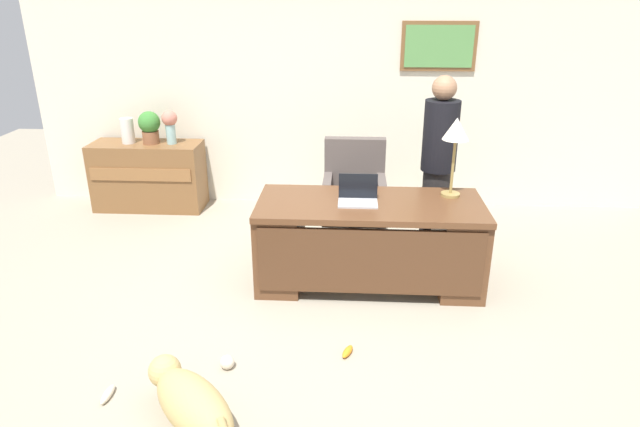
{
  "coord_description": "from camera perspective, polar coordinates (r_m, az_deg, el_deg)",
  "views": [
    {
      "loc": [
        0.13,
        -3.62,
        2.34
      ],
      "look_at": [
        -0.1,
        0.3,
        0.75
      ],
      "focal_mm": 30.81,
      "sensor_mm": 36.0,
      "label": 1
    }
  ],
  "objects": [
    {
      "name": "ground_plane",
      "position": [
        4.31,
        1.17,
        -10.83
      ],
      "size": [
        12.0,
        12.0,
        0.0
      ],
      "primitive_type": "plane",
      "color": "#9E937F"
    },
    {
      "name": "back_wall",
      "position": [
        6.3,
        2.29,
        13.0
      ],
      "size": [
        7.0,
        0.16,
        2.7
      ],
      "color": "beige",
      "rests_on": "ground_plane"
    },
    {
      "name": "desk",
      "position": [
        4.63,
        5.12,
        -2.8
      ],
      "size": [
        1.87,
        0.81,
        0.73
      ],
      "color": "brown",
      "rests_on": "ground_plane"
    },
    {
      "name": "credenza",
      "position": [
        6.6,
        -17.34,
        3.76
      ],
      "size": [
        1.23,
        0.5,
        0.76
      ],
      "color": "brown",
      "rests_on": "ground_plane"
    },
    {
      "name": "armchair",
      "position": [
        5.43,
        3.56,
        1.77
      ],
      "size": [
        0.6,
        0.59,
        1.01
      ],
      "color": "#564C47",
      "rests_on": "ground_plane"
    },
    {
      "name": "person_standing",
      "position": [
        5.24,
        12.17,
        5.11
      ],
      "size": [
        0.32,
        0.32,
        1.66
      ],
      "color": "#262323",
      "rests_on": "ground_plane"
    },
    {
      "name": "dog_lying",
      "position": [
        3.41,
        -13.29,
        -18.5
      ],
      "size": [
        0.7,
        0.7,
        0.3
      ],
      "color": "tan",
      "rests_on": "ground_plane"
    },
    {
      "name": "laptop",
      "position": [
        4.5,
        3.96,
        1.87
      ],
      "size": [
        0.32,
        0.22,
        0.22
      ],
      "color": "#B2B5BA",
      "rests_on": "desk"
    },
    {
      "name": "desk_lamp",
      "position": [
        4.63,
        13.94,
        8.0
      ],
      "size": [
        0.22,
        0.22,
        0.67
      ],
      "color": "#9E8447",
      "rests_on": "desk"
    },
    {
      "name": "vase_with_flowers",
      "position": [
        6.35,
        -15.33,
        9.0
      ],
      "size": [
        0.17,
        0.17,
        0.37
      ],
      "color": "#95C2C1",
      "rests_on": "credenza"
    },
    {
      "name": "vase_empty",
      "position": [
        6.54,
        -19.37,
        8.11
      ],
      "size": [
        0.15,
        0.15,
        0.28
      ],
      "primitive_type": "cylinder",
      "color": "silver",
      "rests_on": "credenza"
    },
    {
      "name": "potted_plant",
      "position": [
        6.43,
        -17.28,
        8.68
      ],
      "size": [
        0.24,
        0.24,
        0.36
      ],
      "color": "brown",
      "rests_on": "credenza"
    },
    {
      "name": "dog_toy_ball",
      "position": [
        3.84,
        -9.62,
        -14.98
      ],
      "size": [
        0.1,
        0.1,
        0.1
      ],
      "primitive_type": "sphere",
      "color": "beige",
      "rests_on": "ground_plane"
    },
    {
      "name": "dog_toy_bone",
      "position": [
        3.92,
        2.87,
        -14.13
      ],
      "size": [
        0.1,
        0.15,
        0.05
      ],
      "primitive_type": "ellipsoid",
      "rotation": [
        0.0,
        0.0,
        1.18
      ],
      "color": "orange",
      "rests_on": "ground_plane"
    },
    {
      "name": "dog_toy_plush",
      "position": [
        3.81,
        -21.18,
        -17.1
      ],
      "size": [
        0.06,
        0.18,
        0.05
      ],
      "primitive_type": "ellipsoid",
      "rotation": [
        0.0,
        0.0,
        1.54
      ],
      "color": "beige",
      "rests_on": "ground_plane"
    }
  ]
}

